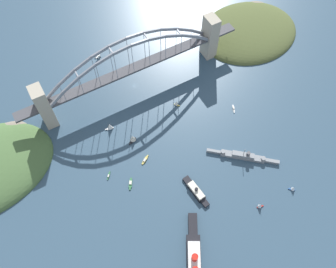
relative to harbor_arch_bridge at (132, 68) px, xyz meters
name	(u,v)px	position (x,y,z in m)	size (l,w,h in m)	color
ground_plane	(134,86)	(0.00, 0.00, -30.04)	(1400.00, 1400.00, 0.00)	#334C60
harbor_arch_bridge	(132,68)	(0.00, 0.00, 0.00)	(259.76, 17.96, 70.58)	#ADA38E
headland_west_shore	(248,31)	(-165.54, -7.01, -30.04)	(127.46, 105.81, 22.83)	#4C562D
naval_cruiser	(243,156)	(-55.23, 136.26, -27.17)	(58.14, 50.17, 16.93)	gray
harbor_ferry_steamer	(196,191)	(6.07, 144.46, -27.48)	(9.87, 36.09, 8.29)	black
seaplane_taxiing_near_bridge	(98,56)	(18.50, -60.11, -28.10)	(9.15, 8.32, 4.69)	#B7B7B2
small_boat_0	(130,184)	(57.24, 106.24, -29.28)	(8.21, 11.50, 2.09)	#2D6B3D
small_boat_1	(176,103)	(-28.63, 47.10, -26.68)	(5.39, 6.09, 7.24)	gold
small_boat_2	(109,176)	(72.38, 88.16, -29.39)	(6.68, 7.69, 1.82)	#2D6B3D
small_boat_3	(293,189)	(-76.57, 188.41, -27.06)	(6.05, 5.72, 6.34)	#234C8C
small_boat_4	(133,138)	(33.35, 64.02, -24.94)	(10.03, 7.61, 11.03)	black
small_boat_5	(110,126)	(47.93, 39.10, -24.90)	(9.16, 5.82, 10.97)	silver
small_boat_6	(145,160)	(33.09, 90.40, -29.30)	(10.48, 7.47, 2.04)	gold
small_boat_7	(234,109)	(-80.80, 82.43, -29.26)	(5.64, 9.93, 2.24)	silver
small_boat_8	(260,206)	(-38.37, 186.77, -26.25)	(6.70, 4.41, 7.98)	#B2231E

